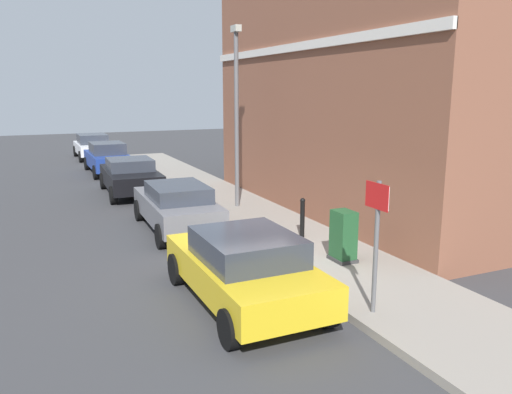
{
  "coord_description": "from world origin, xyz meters",
  "views": [
    {
      "loc": [
        -4.35,
        -9.6,
        3.92
      ],
      "look_at": [
        0.97,
        2.21,
        1.2
      ],
      "focal_mm": 35.94,
      "sensor_mm": 36.0,
      "label": 1
    }
  ],
  "objects": [
    {
      "name": "utility_cabinet",
      "position": [
        1.94,
        -0.39,
        0.68
      ],
      "size": [
        0.46,
        0.61,
        1.15
      ],
      "color": "#1E4C28",
      "rests_on": "sidewalk"
    },
    {
      "name": "car_yellow",
      "position": [
        -0.86,
        -1.35,
        0.73
      ],
      "size": [
        1.98,
        4.06,
        1.39
      ],
      "rotation": [
        0.0,
        0.0,
        1.58
      ],
      "color": "gold",
      "rests_on": "ground"
    },
    {
      "name": "sidewalk",
      "position": [
        1.84,
        6.0,
        0.07
      ],
      "size": [
        2.73,
        30.0,
        0.15
      ],
      "primitive_type": "cube",
      "color": "gray",
      "rests_on": "ground"
    },
    {
      "name": "car_grey",
      "position": [
        -0.61,
        4.11,
        0.73
      ],
      "size": [
        1.89,
        4.21,
        1.36
      ],
      "rotation": [
        0.0,
        0.0,
        1.54
      ],
      "color": "slate",
      "rests_on": "ground"
    },
    {
      "name": "street_sign",
      "position": [
        0.89,
        -2.88,
        1.66
      ],
      "size": [
        0.08,
        0.6,
        2.3
      ],
      "color": "#59595B",
      "rests_on": "sidewalk"
    },
    {
      "name": "corner_building",
      "position": [
        7.0,
        4.23,
        4.14
      ],
      "size": [
        7.71,
        12.45,
        8.28
      ],
      "color": "brown",
      "rests_on": "ground"
    },
    {
      "name": "ground",
      "position": [
        0.0,
        0.0,
        0.0
      ],
      "size": [
        80.0,
        80.0,
        0.0
      ],
      "primitive_type": "plane",
      "color": "#38383A"
    },
    {
      "name": "lamppost",
      "position": [
        1.88,
        5.73,
        3.3
      ],
      "size": [
        0.2,
        0.44,
        5.72
      ],
      "color": "#59595B",
      "rests_on": "sidewalk"
    },
    {
      "name": "car_white",
      "position": [
        -0.82,
        21.26,
        0.74
      ],
      "size": [
        1.9,
        3.98,
        1.41
      ],
      "rotation": [
        0.0,
        0.0,
        1.58
      ],
      "color": "silver",
      "rests_on": "ground"
    },
    {
      "name": "car_blue",
      "position": [
        -0.85,
        15.35,
        0.76
      ],
      "size": [
        1.83,
        4.19,
        1.47
      ],
      "rotation": [
        0.0,
        0.0,
        1.58
      ],
      "color": "navy",
      "rests_on": "ground"
    },
    {
      "name": "bollard_near_cabinet",
      "position": [
        2.04,
        1.64,
        0.7
      ],
      "size": [
        0.14,
        0.14,
        1.04
      ],
      "color": "black",
      "rests_on": "sidewalk"
    },
    {
      "name": "car_black",
      "position": [
        -0.82,
        9.85,
        0.72
      ],
      "size": [
        2.04,
        4.21,
        1.37
      ],
      "rotation": [
        0.0,
        0.0,
        1.54
      ],
      "color": "black",
      "rests_on": "ground"
    }
  ]
}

